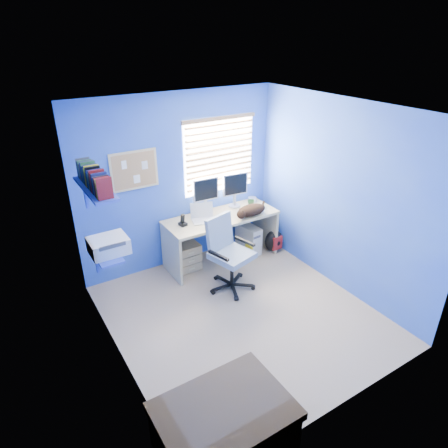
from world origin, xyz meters
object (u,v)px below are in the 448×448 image
desk (221,238)px  laptop (204,214)px  tower_pc (248,239)px  office_chair (229,263)px  cat (252,210)px

desk → laptop: laptop is taller
laptop → tower_pc: size_ratio=0.73×
desk → office_chair: (-0.28, -0.66, 0.01)m
cat → tower_pc: cat is taller
laptop → cat: size_ratio=0.72×
laptop → office_chair: office_chair is taller
laptop → cat: bearing=0.2°
cat → office_chair: bearing=-162.6°
desk → laptop: 0.56m
laptop → office_chair: (0.01, -0.65, -0.47)m
desk → cat: bearing=-27.2°
office_chair → desk: bearing=66.8°
cat → tower_pc: bearing=47.0°
desk → tower_pc: (0.49, -0.02, -0.14)m
desk → cat: size_ratio=3.69×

